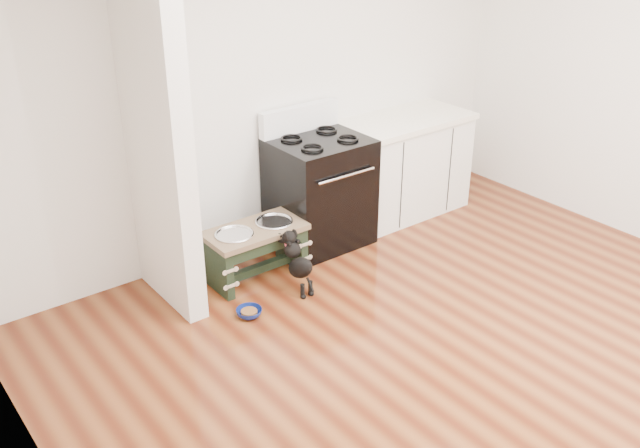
{
  "coord_description": "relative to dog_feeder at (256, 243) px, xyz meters",
  "views": [
    {
      "loc": [
        -3.08,
        -2.19,
        2.86
      ],
      "look_at": [
        -0.16,
        1.61,
        0.5
      ],
      "focal_mm": 40.0,
      "sensor_mm": 36.0,
      "label": 1
    }
  ],
  "objects": [
    {
      "name": "dog_feeder",
      "position": [
        0.0,
        0.0,
        0.0
      ],
      "size": [
        0.77,
        0.41,
        0.44
      ],
      "color": "black",
      "rests_on": "ground"
    },
    {
      "name": "ground",
      "position": [
        0.52,
        -1.97,
        -0.3
      ],
      "size": [
        5.0,
        5.0,
        0.0
      ],
      "primitive_type": "plane",
      "color": "#4C1D0D",
      "rests_on": "ground"
    },
    {
      "name": "room_shell",
      "position": [
        0.52,
        -1.97,
        1.32
      ],
      "size": [
        5.0,
        5.0,
        5.0
      ],
      "color": "silver",
      "rests_on": "ground"
    },
    {
      "name": "puppy",
      "position": [
        0.14,
        -0.36,
        -0.04
      ],
      "size": [
        0.14,
        0.4,
        0.47
      ],
      "color": "black",
      "rests_on": "ground"
    },
    {
      "name": "partition_wall",
      "position": [
        -0.66,
        0.13,
        1.05
      ],
      "size": [
        0.15,
        0.8,
        2.7
      ],
      "primitive_type": "cube",
      "color": "silver",
      "rests_on": "ground"
    },
    {
      "name": "cabinet_run",
      "position": [
        1.75,
        0.21,
        0.15
      ],
      "size": [
        1.24,
        0.64,
        0.91
      ],
      "color": "white",
      "rests_on": "ground"
    },
    {
      "name": "oven_range",
      "position": [
        0.77,
        0.19,
        0.18
      ],
      "size": [
        0.76,
        0.69,
        1.14
      ],
      "color": "black",
      "rests_on": "ground"
    },
    {
      "name": "floor_bowl",
      "position": [
        -0.35,
        -0.44,
        -0.27
      ],
      "size": [
        0.25,
        0.25,
        0.06
      ],
      "rotation": [
        0.0,
        0.0,
        -0.42
      ],
      "color": "navy",
      "rests_on": "ground"
    }
  ]
}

